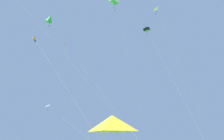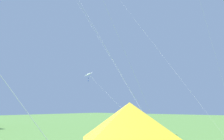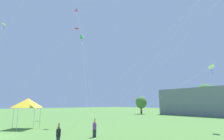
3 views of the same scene
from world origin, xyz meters
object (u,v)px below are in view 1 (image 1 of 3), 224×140
(kite_green_diamond_6, at_px, (50,19))
(kite_white_delta_2, at_px, (158,15))
(kite_orange_diamond_0, at_px, (34,38))
(kite_blue_diamond_3, at_px, (36,40))
(kite_white_box_7, at_px, (114,1))
(kite_black_box_4, at_px, (147,30))
(kite_white_delta_9, at_px, (48,106))
(festival_tent, at_px, (112,123))
(kite_pink_delta_1, at_px, (66,46))

(kite_green_diamond_6, bearing_deg, kite_white_delta_2, -88.06)
(kite_orange_diamond_0, distance_m, kite_blue_diamond_3, 5.27)
(kite_white_box_7, bearing_deg, kite_green_diamond_6, 161.45)
(kite_white_delta_2, distance_m, kite_blue_diamond_3, 37.57)
(kite_orange_diamond_0, xyz_separation_m, kite_black_box_4, (2.87, -23.04, -0.69))
(kite_white_delta_9, bearing_deg, kite_blue_diamond_3, 64.58)
(festival_tent, bearing_deg, kite_blue_diamond_3, 51.53)
(kite_orange_diamond_0, distance_m, kite_black_box_4, 23.22)
(kite_green_diamond_6, distance_m, kite_white_box_7, 14.88)
(festival_tent, relative_size, kite_white_box_7, 0.16)
(kite_pink_delta_1, xyz_separation_m, kite_green_diamond_6, (-22.65, -11.98, -8.31))
(kite_orange_diamond_0, bearing_deg, kite_white_delta_9, -86.51)
(kite_black_box_4, relative_size, kite_white_delta_9, 1.49)
(festival_tent, height_order, kite_blue_diamond_3, kite_blue_diamond_3)
(kite_black_box_4, xyz_separation_m, kite_white_delta_9, (-2.58, 18.30, -13.72))
(festival_tent, xyz_separation_m, kite_white_box_7, (11.96, 3.79, 20.53))
(kite_blue_diamond_3, xyz_separation_m, kite_green_diamond_6, (-19.88, -18.44, -9.50))
(kite_blue_diamond_3, xyz_separation_m, kite_white_box_7, (-8.69, -22.20, -0.43))
(kite_white_box_7, bearing_deg, festival_tent, -162.41)
(kite_white_delta_2, distance_m, kite_white_delta_9, 27.85)
(kite_orange_diamond_0, relative_size, kite_blue_diamond_3, 0.93)
(kite_white_delta_2, relative_size, kite_white_box_7, 0.56)
(festival_tent, relative_size, kite_white_delta_2, 0.29)
(kite_white_delta_9, bearing_deg, kite_green_diamond_6, -146.52)
(kite_pink_delta_1, height_order, kite_blue_diamond_3, kite_blue_diamond_3)
(kite_orange_diamond_0, bearing_deg, kite_black_box_4, -82.89)
(festival_tent, height_order, kite_green_diamond_6, kite_green_diamond_6)
(kite_pink_delta_1, height_order, kite_white_delta_2, kite_pink_delta_1)
(kite_orange_diamond_0, height_order, kite_black_box_4, kite_orange_diamond_0)
(kite_orange_diamond_0, height_order, kite_white_delta_9, kite_orange_diamond_0)
(kite_orange_diamond_0, xyz_separation_m, kite_pink_delta_1, (6.73, -3.48, 0.61))
(festival_tent, distance_m, kite_white_delta_2, 10.62)
(kite_pink_delta_1, distance_m, kite_white_box_7, 19.48)
(festival_tent, bearing_deg, kite_white_delta_2, -74.17)
(kite_blue_diamond_3, distance_m, kite_white_box_7, 23.84)
(kite_black_box_4, bearing_deg, kite_green_diamond_6, 158.05)
(kite_white_box_7, distance_m, kite_white_delta_9, 21.99)
(kite_white_delta_2, relative_size, kite_green_diamond_6, 0.90)
(festival_tent, relative_size, kite_pink_delta_1, 0.17)
(kite_green_diamond_6, xyz_separation_m, kite_white_box_7, (11.19, -3.75, 9.07))
(kite_orange_diamond_0, relative_size, kite_green_diamond_6, 1.50)
(festival_tent, distance_m, kite_white_box_7, 24.06)
(kite_green_diamond_6, bearing_deg, kite_orange_diamond_0, 44.15)
(kite_green_diamond_6, relative_size, kite_white_box_7, 0.63)
(kite_white_box_7, xyz_separation_m, kite_white_delta_9, (5.02, 14.48, -15.77))
(kite_pink_delta_1, height_order, kite_black_box_4, kite_pink_delta_1)
(festival_tent, height_order, kite_white_delta_9, kite_white_delta_9)
(kite_pink_delta_1, distance_m, kite_green_diamond_6, 26.94)
(kite_black_box_4, distance_m, kite_white_delta_9, 23.01)
(kite_white_box_7, bearing_deg, kite_white_delta_9, 70.86)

